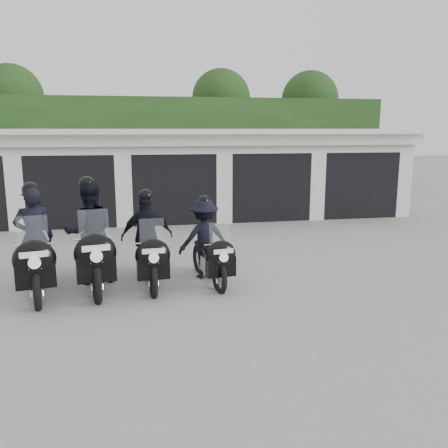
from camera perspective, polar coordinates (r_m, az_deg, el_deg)
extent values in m
plane|color=gray|center=(9.67, -3.05, -6.44)|extent=(80.00, 80.00, 0.00)
cube|color=white|center=(17.74, -6.76, 6.25)|extent=(16.00, 6.00, 2.80)
cube|color=white|center=(17.48, -6.83, 11.04)|extent=(16.40, 6.80, 0.16)
cube|color=white|center=(14.44, -5.97, 10.09)|extent=(16.40, 0.12, 0.40)
cube|color=black|center=(14.93, -5.84, 0.36)|extent=(16.00, 0.06, 0.24)
cube|color=white|center=(15.26, -23.73, 4.56)|extent=(0.50, 0.50, 2.80)
cube|color=black|center=(16.06, -17.41, 4.21)|extent=(2.60, 2.60, 2.20)
cube|color=white|center=(14.91, -18.19, 9.05)|extent=(2.60, 0.50, 0.60)
cube|color=white|center=(14.87, -11.98, 5.11)|extent=(0.50, 0.50, 2.80)
cube|color=black|center=(15.99, -6.29, 4.63)|extent=(2.60, 2.60, 2.20)
cube|color=white|center=(14.84, -6.09, 9.54)|extent=(2.60, 0.50, 0.60)
cube|color=white|center=(15.12, -0.11, 5.46)|extent=(0.50, 0.50, 2.80)
cube|color=black|center=(16.51, 4.54, 4.87)|extent=(2.60, 2.60, 2.20)
cube|color=white|center=(15.40, 5.65, 9.61)|extent=(2.60, 0.50, 0.60)
cube|color=white|center=(15.97, 10.95, 5.57)|extent=(0.50, 0.50, 2.80)
cube|color=black|center=(17.57, 14.38, 4.95)|extent=(2.60, 2.60, 2.20)
cube|color=white|center=(16.54, 16.16, 9.34)|extent=(2.60, 0.50, 0.60)
cube|color=white|center=(17.35, 20.56, 5.50)|extent=(0.50, 0.50, 2.80)
cube|color=#173915|center=(21.68, -7.55, 9.14)|extent=(20.00, 2.00, 4.30)
sphere|color=#173915|center=(23.78, -24.24, 13.88)|extent=(2.80, 2.80, 2.80)
cylinder|color=black|center=(23.77, -23.70, 7.27)|extent=(0.24, 0.24, 3.30)
sphere|color=#173915|center=(23.56, -0.36, 14.88)|extent=(2.80, 2.80, 2.80)
cylinder|color=black|center=(23.55, -0.35, 8.18)|extent=(0.24, 0.24, 3.30)
sphere|color=#173915|center=(24.76, 10.29, 14.53)|extent=(2.80, 2.80, 2.80)
cylinder|color=black|center=(24.75, 10.07, 8.17)|extent=(0.24, 0.24, 3.30)
torus|color=black|center=(8.60, -21.59, -7.17)|extent=(0.27, 0.81, 0.80)
torus|color=black|center=(10.12, -21.60, -4.44)|extent=(0.27, 0.81, 0.80)
cube|color=#ACACB1|center=(9.36, -21.63, -5.21)|extent=(0.39, 0.65, 0.35)
cube|color=black|center=(9.39, -21.55, -6.27)|extent=(0.35, 1.42, 0.07)
ellipsoid|color=black|center=(9.08, -21.80, -3.27)|extent=(0.47, 0.69, 0.32)
cube|color=black|center=(9.54, -21.81, -2.46)|extent=(0.39, 0.65, 0.11)
ellipsoid|color=black|center=(8.37, -21.84, -4.00)|extent=(0.75, 0.48, 0.66)
cube|color=black|center=(8.44, -21.71, -5.65)|extent=(0.67, 0.36, 0.44)
cube|color=#B2BFC6|center=(8.31, -22.06, -1.02)|extent=(0.50, 0.21, 0.56)
cylinder|color=silver|center=(8.54, -21.93, -2.35)|extent=(0.61, 0.14, 0.03)
cube|color=white|center=(8.16, -21.91, -3.44)|extent=(0.43, 0.10, 0.10)
cube|color=white|center=(8.24, -21.81, -4.71)|extent=(0.20, 0.05, 0.11)
imported|color=black|center=(9.52, -21.87, -1.55)|extent=(0.78, 0.58, 1.92)
sphere|color=black|center=(9.38, -22.28, 3.83)|extent=(0.30, 0.30, 0.30)
torus|color=black|center=(8.58, -15.08, -6.72)|extent=(0.26, 0.84, 0.83)
torus|color=black|center=(10.14, -15.89, -3.96)|extent=(0.26, 0.84, 0.83)
cube|color=#ACACB1|center=(9.36, -15.56, -4.72)|extent=(0.39, 0.66, 0.36)
cube|color=black|center=(9.39, -15.49, -5.82)|extent=(0.32, 1.47, 0.07)
ellipsoid|color=black|center=(9.07, -15.59, -2.70)|extent=(0.47, 0.70, 0.33)
cube|color=black|center=(9.54, -15.82, -1.89)|extent=(0.39, 0.66, 0.11)
ellipsoid|color=black|center=(8.34, -15.22, -3.42)|extent=(0.77, 0.48, 0.68)
cube|color=black|center=(8.41, -15.12, -5.14)|extent=(0.69, 0.35, 0.45)
cube|color=#B2BFC6|center=(8.27, -15.40, -0.32)|extent=(0.51, 0.21, 0.58)
cylinder|color=silver|center=(8.51, -15.42, -1.72)|extent=(0.63, 0.13, 0.03)
cube|color=white|center=(8.12, -15.15, -2.82)|extent=(0.45, 0.09, 0.10)
cube|color=white|center=(8.21, -15.10, -4.15)|extent=(0.20, 0.05, 0.11)
imported|color=black|center=(9.53, -15.89, -0.95)|extent=(1.08, 0.90, 1.99)
sphere|color=black|center=(9.38, -16.19, 4.62)|extent=(0.31, 0.31, 0.31)
torus|color=black|center=(8.66, -8.53, -6.58)|extent=(0.15, 0.73, 0.72)
torus|color=black|center=(10.02, -9.36, -4.12)|extent=(0.15, 0.73, 0.72)
cube|color=#ACACB1|center=(9.34, -9.00, -4.82)|extent=(0.29, 0.56, 0.32)
cube|color=black|center=(9.37, -8.96, -5.78)|extent=(0.16, 1.29, 0.06)
ellipsoid|color=black|center=(9.09, -8.96, -3.07)|extent=(0.36, 0.59, 0.28)
cube|color=black|center=(9.50, -9.21, -2.33)|extent=(0.29, 0.56, 0.10)
ellipsoid|color=black|center=(8.46, -8.56, -3.74)|extent=(0.64, 0.36, 0.59)
cube|color=black|center=(8.52, -8.52, -5.22)|extent=(0.59, 0.25, 0.40)
cube|color=#B2BFC6|center=(8.39, -8.66, -1.08)|extent=(0.44, 0.14, 0.50)
cylinder|color=silver|center=(8.60, -8.73, -2.26)|extent=(0.55, 0.06, 0.03)
cube|color=white|center=(8.26, -8.47, -3.24)|extent=(0.40, 0.04, 0.09)
cube|color=white|center=(8.34, -8.46, -4.37)|extent=(0.18, 0.03, 0.10)
imported|color=black|center=(9.49, -9.25, -1.50)|extent=(1.05, 0.64, 1.74)
sphere|color=black|center=(9.34, -9.41, 3.37)|extent=(0.27, 0.27, 0.27)
torus|color=black|center=(8.78, -0.55, -6.36)|extent=(0.20, 0.67, 0.67)
torus|color=black|center=(9.98, -3.04, -4.19)|extent=(0.20, 0.67, 0.67)
cube|color=#ACACB1|center=(9.38, -1.91, -4.80)|extent=(0.31, 0.53, 0.29)
cube|color=black|center=(9.40, -1.87, -5.69)|extent=(0.26, 1.18, 0.05)
ellipsoid|color=black|center=(9.15, -1.63, -3.19)|extent=(0.38, 0.57, 0.26)
cube|color=black|center=(9.51, -2.36, -2.52)|extent=(0.31, 0.53, 0.09)
ellipsoid|color=black|center=(8.59, -0.40, -3.77)|extent=(0.62, 0.39, 0.55)
cube|color=black|center=(8.65, -0.39, -5.12)|extent=(0.55, 0.28, 0.37)
cube|color=#B2BFC6|center=(8.53, -0.46, -1.36)|extent=(0.41, 0.17, 0.47)
cylinder|color=silver|center=(8.72, -0.80, -2.43)|extent=(0.51, 0.11, 0.03)
cube|color=white|center=(8.42, -0.05, -3.31)|extent=(0.36, 0.07, 0.08)
cube|color=white|center=(8.49, -0.11, -4.34)|extent=(0.16, 0.04, 0.09)
imported|color=black|center=(9.50, -2.40, -1.76)|extent=(1.11, 0.69, 1.60)
sphere|color=black|center=(9.36, -2.44, 2.72)|extent=(0.25, 0.25, 0.25)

